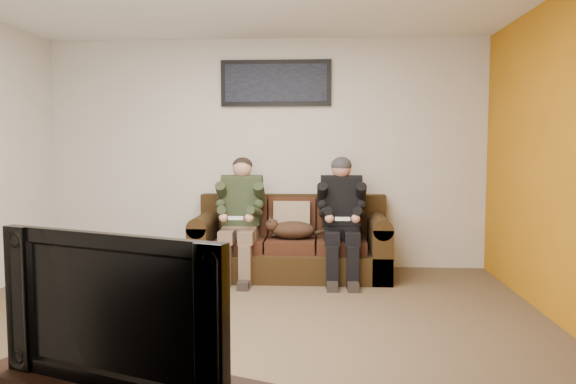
# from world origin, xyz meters

# --- Properties ---
(floor) EXTENTS (5.00, 5.00, 0.00)m
(floor) POSITION_xyz_m (0.00, 0.00, 0.00)
(floor) COLOR brown
(floor) RESTS_ON ground
(wall_back) EXTENTS (5.00, 0.00, 5.00)m
(wall_back) POSITION_xyz_m (0.00, 2.25, 1.30)
(wall_back) COLOR beige
(wall_back) RESTS_ON ground
(wall_front) EXTENTS (5.00, 0.00, 5.00)m
(wall_front) POSITION_xyz_m (0.00, -2.25, 1.30)
(wall_front) COLOR beige
(wall_front) RESTS_ON ground
(sofa) EXTENTS (2.07, 0.89, 0.85)m
(sofa) POSITION_xyz_m (0.32, 1.82, 0.32)
(sofa) COLOR #2F200E
(sofa) RESTS_ON ground
(throw_pillow) EXTENTS (0.40, 0.19, 0.39)m
(throw_pillow) POSITION_xyz_m (0.32, 1.86, 0.60)
(throw_pillow) COLOR #947E61
(throw_pillow) RESTS_ON sofa
(throw_blanket) EXTENTS (0.42, 0.21, 0.08)m
(throw_blanket) POSITION_xyz_m (-0.31, 2.08, 0.85)
(throw_blanket) COLOR gray
(throw_blanket) RESTS_ON sofa
(person_left) EXTENTS (0.51, 0.87, 1.27)m
(person_left) POSITION_xyz_m (-0.22, 1.65, 0.71)
(person_left) COLOR brown
(person_left) RESTS_ON sofa
(person_right) EXTENTS (0.51, 0.86, 1.28)m
(person_right) POSITION_xyz_m (0.85, 1.65, 0.71)
(person_right) COLOR black
(person_right) RESTS_ON sofa
(cat) EXTENTS (0.66, 0.26, 0.24)m
(cat) POSITION_xyz_m (0.32, 1.66, 0.51)
(cat) COLOR #492E1C
(cat) RESTS_ON sofa
(framed_poster) EXTENTS (1.25, 0.05, 0.52)m
(framed_poster) POSITION_xyz_m (0.12, 2.22, 2.10)
(framed_poster) COLOR black
(framed_poster) RESTS_ON wall_back
(television) EXTENTS (1.07, 0.54, 0.63)m
(television) POSITION_xyz_m (-0.16, -1.95, 0.74)
(television) COLOR black
(television) RESTS_ON tv_stand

